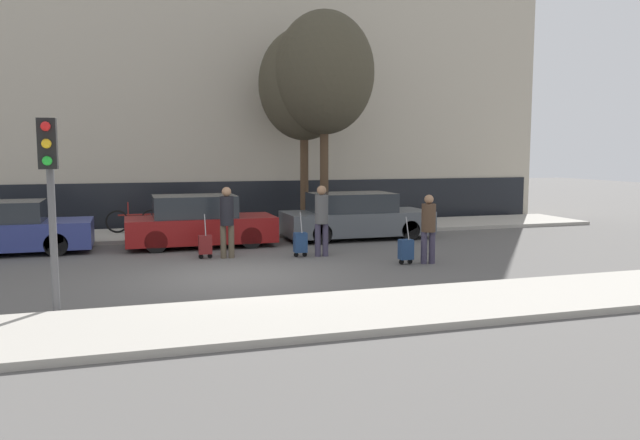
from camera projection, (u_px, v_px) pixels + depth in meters
The scene contains 16 objects.
ground_plane at pixel (234, 276), 13.42m from camera, with size 80.00×80.00×0.00m, color #565451.
sidewalk_near at pixel (274, 318), 9.86m from camera, with size 28.00×2.50×0.12m.
sidewalk_far at pixel (198, 233), 20.06m from camera, with size 28.00×3.00×0.12m.
building_facade at pixel (184, 71), 22.84m from camera, with size 28.00×2.81×11.23m.
parked_car_1 at pixel (199, 223), 17.54m from camera, with size 4.11×1.73×1.45m.
parked_car_2 at pixel (355, 217), 19.16m from camera, with size 4.51×1.85×1.41m.
pedestrian_left at pixel (227, 218), 15.61m from camera, with size 0.35×0.34×1.80m.
trolley_left at pixel (205, 245), 15.62m from camera, with size 0.34×0.29×1.13m.
pedestrian_center at pixel (322, 216), 15.88m from camera, with size 0.35×0.34×1.82m.
trolley_center at pixel (300, 243), 15.85m from camera, with size 0.34×0.29×1.16m.
pedestrian_right at pixel (428, 225), 14.86m from camera, with size 0.35×0.34×1.66m.
trolley_right at pixel (406, 249), 14.83m from camera, with size 0.34×0.29×1.14m.
traffic_light at pixel (49, 175), 9.94m from camera, with size 0.28×0.47×3.20m.
parked_bicycle at pixel (135, 221), 19.74m from camera, with size 1.77×0.06×0.96m.
bare_tree_near_crossing at pixel (324, 73), 20.06m from camera, with size 3.23×3.23×7.05m.
bare_tree_down_street at pixel (304, 85), 20.81m from camera, with size 3.05×3.05×6.65m.
Camera 1 is at (-2.17, -13.16, 2.69)m, focal length 35.00 mm.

